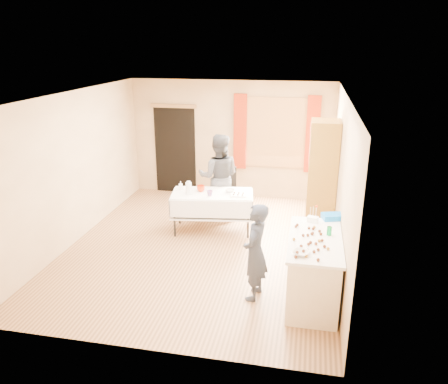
% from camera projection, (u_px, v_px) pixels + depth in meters
% --- Properties ---
extents(floor, '(4.50, 5.50, 0.02)m').
position_uv_depth(floor, '(202.00, 247.00, 7.62)').
color(floor, '#9E7047').
rests_on(floor, ground).
extents(ceiling, '(4.50, 5.50, 0.02)m').
position_uv_depth(ceiling, '(199.00, 94.00, 6.76)').
color(ceiling, white).
rests_on(ceiling, floor).
extents(wall_back, '(4.50, 0.02, 2.60)m').
position_uv_depth(wall_back, '(231.00, 140.00, 9.75)').
color(wall_back, tan).
rests_on(wall_back, floor).
extents(wall_front, '(4.50, 0.02, 2.60)m').
position_uv_depth(wall_front, '(137.00, 249.00, 4.63)').
color(wall_front, tan).
rests_on(wall_front, floor).
extents(wall_left, '(0.02, 5.50, 2.60)m').
position_uv_depth(wall_left, '(75.00, 167.00, 7.61)').
color(wall_left, tan).
rests_on(wall_left, floor).
extents(wall_right, '(0.02, 5.50, 2.60)m').
position_uv_depth(wall_right, '(342.00, 183.00, 6.77)').
color(wall_right, tan).
rests_on(wall_right, floor).
extents(window_frame, '(1.32, 0.06, 1.52)m').
position_uv_depth(window_frame, '(276.00, 133.00, 9.46)').
color(window_frame, olive).
rests_on(window_frame, wall_back).
extents(window_pane, '(1.20, 0.02, 1.40)m').
position_uv_depth(window_pane, '(276.00, 133.00, 9.44)').
color(window_pane, white).
rests_on(window_pane, wall_back).
extents(curtain_left, '(0.28, 0.06, 1.65)m').
position_uv_depth(curtain_left, '(240.00, 132.00, 9.56)').
color(curtain_left, maroon).
rests_on(curtain_left, wall_back).
extents(curtain_right, '(0.28, 0.06, 1.65)m').
position_uv_depth(curtain_right, '(312.00, 135.00, 9.27)').
color(curtain_right, maroon).
rests_on(curtain_right, wall_back).
extents(doorway, '(0.95, 0.04, 2.00)m').
position_uv_depth(doorway, '(175.00, 150.00, 10.06)').
color(doorway, black).
rests_on(doorway, floor).
extents(door_lintel, '(1.05, 0.06, 0.08)m').
position_uv_depth(door_lintel, '(173.00, 106.00, 9.69)').
color(door_lintel, olive).
rests_on(door_lintel, wall_back).
extents(cabinet, '(0.50, 0.60, 2.11)m').
position_uv_depth(cabinet, '(322.00, 179.00, 7.78)').
color(cabinet, olive).
rests_on(cabinet, floor).
extents(counter, '(0.70, 1.48, 0.91)m').
position_uv_depth(counter, '(313.00, 269.00, 5.94)').
color(counter, beige).
rests_on(counter, floor).
extents(party_table, '(1.59, 0.98, 0.75)m').
position_uv_depth(party_table, '(212.00, 208.00, 8.11)').
color(party_table, black).
rests_on(party_table, floor).
extents(chair, '(0.47, 0.47, 0.95)m').
position_uv_depth(chair, '(227.00, 200.00, 8.99)').
color(chair, black).
rests_on(chair, floor).
extents(girl, '(0.60, 0.47, 1.38)m').
position_uv_depth(girl, '(255.00, 252.00, 5.90)').
color(girl, '#222839').
rests_on(girl, floor).
extents(woman, '(0.97, 0.83, 1.71)m').
position_uv_depth(woman, '(219.00, 177.00, 8.60)').
color(woman, black).
rests_on(woman, floor).
extents(soda_can, '(0.08, 0.08, 0.12)m').
position_uv_depth(soda_can, '(329.00, 231.00, 5.87)').
color(soda_can, '#0A7A33').
rests_on(soda_can, counter).
extents(mixing_bowl, '(0.34, 0.34, 0.05)m').
position_uv_depth(mixing_bowl, '(301.00, 253.00, 5.35)').
color(mixing_bowl, white).
rests_on(mixing_bowl, counter).
extents(foam_block, '(0.17, 0.14, 0.08)m').
position_uv_depth(foam_block, '(313.00, 219.00, 6.30)').
color(foam_block, white).
rests_on(foam_block, counter).
extents(blue_basket, '(0.35, 0.28, 0.08)m').
position_uv_depth(blue_basket, '(333.00, 217.00, 6.40)').
color(blue_basket, blue).
rests_on(blue_basket, counter).
extents(pitcher, '(0.12, 0.12, 0.22)m').
position_uv_depth(pitcher, '(189.00, 188.00, 7.90)').
color(pitcher, silver).
rests_on(pitcher, party_table).
extents(cup_red, '(0.15, 0.15, 0.11)m').
position_uv_depth(cup_red, '(201.00, 188.00, 8.07)').
color(cup_red, red).
rests_on(cup_red, party_table).
extents(cup_rainbow, '(0.13, 0.13, 0.10)m').
position_uv_depth(cup_rainbow, '(210.00, 193.00, 7.83)').
color(cup_rainbow, red).
rests_on(cup_rainbow, party_table).
extents(small_bowl, '(0.23, 0.23, 0.05)m').
position_uv_depth(small_bowl, '(230.00, 191.00, 8.05)').
color(small_bowl, white).
rests_on(small_bowl, party_table).
extents(pastry_tray, '(0.32, 0.26, 0.02)m').
position_uv_depth(pastry_tray, '(238.00, 195.00, 7.86)').
color(pastry_tray, white).
rests_on(pastry_tray, party_table).
extents(bottle, '(0.11, 0.11, 0.15)m').
position_uv_depth(bottle, '(181.00, 185.00, 8.18)').
color(bottle, white).
rests_on(bottle, party_table).
extents(cake_balls, '(0.48, 1.05, 0.04)m').
position_uv_depth(cake_balls, '(310.00, 241.00, 5.67)').
color(cake_balls, '#3F2314').
rests_on(cake_balls, counter).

